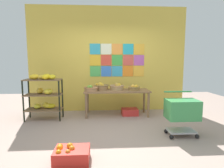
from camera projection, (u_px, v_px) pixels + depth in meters
ground at (112, 136)px, 3.46m from camera, size 9.74×9.74×0.00m
back_wall_with_art at (108, 60)px, 5.16m from camera, size 4.48×0.07×2.97m
banana_shelf_unit at (44, 92)px, 4.40m from camera, size 0.87×0.46×1.14m
display_table at (117, 93)px, 4.74m from camera, size 1.70×0.59×0.68m
fruit_basket_right at (101, 86)px, 4.80m from camera, size 0.37×0.37×0.20m
fruit_basket_back_right at (91, 89)px, 4.56m from camera, size 0.36×0.36×0.16m
fruit_basket_left at (117, 87)px, 4.80m from camera, size 0.38×0.38×0.18m
fruit_basket_back_left at (134, 88)px, 4.71m from camera, size 0.31×0.31×0.15m
produce_crate_under_table at (130, 112)px, 4.83m from camera, size 0.43×0.32×0.17m
orange_crate_foreground at (71, 154)px, 2.56m from camera, size 0.49×0.36×0.25m
shopping_cart at (182, 111)px, 3.41m from camera, size 0.59×0.43×0.84m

